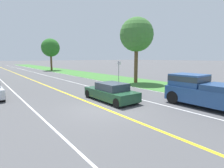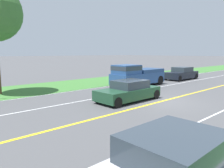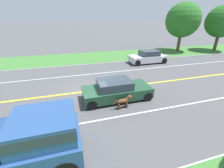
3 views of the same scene
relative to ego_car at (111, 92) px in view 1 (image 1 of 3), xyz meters
name	(u,v)px [view 1 (image 1 of 3)]	position (x,y,z in m)	size (l,w,h in m)	color
ground_plane	(104,108)	(-1.56, -1.34, -0.61)	(400.00, 400.00, 0.00)	#4C4C4F
centre_divider_line	(104,108)	(-1.56, -1.34, -0.60)	(0.18, 160.00, 0.01)	yellow
lane_edge_line_right	(171,94)	(5.44, -1.34, -0.60)	(0.14, 160.00, 0.01)	white
lane_dash_same_dir	(143,100)	(1.94, -1.34, -0.60)	(0.10, 160.00, 0.01)	white
lane_dash_oncoming	(45,121)	(-5.06, -1.34, -0.60)	(0.10, 160.00, 0.01)	white
grass_verge_right	(190,90)	(8.44, -1.34, -0.59)	(6.00, 160.00, 0.03)	#3D7533
ego_car	(111,92)	(0.00, 0.00, 0.00)	(1.89, 4.33, 1.30)	#1E472D
dog	(122,92)	(1.18, 0.12, -0.12)	(0.32, 1.26, 0.80)	brown
pickup_truck	(209,91)	(3.73, -5.05, 0.40)	(2.12, 5.39, 1.98)	#284C84
roadside_tree_right_near	(137,35)	(7.95, 5.41, 5.14)	(4.02, 4.02, 7.81)	brown
roadside_tree_right_far	(51,48)	(6.90, 33.22, 4.85)	(4.33, 4.33, 7.66)	brown
street_sign	(119,69)	(6.16, 6.54, 1.06)	(0.11, 0.64, 2.67)	gray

